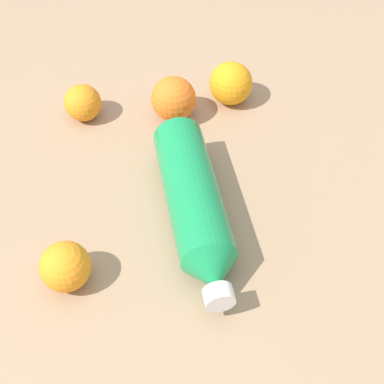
{
  "coord_description": "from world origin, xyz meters",
  "views": [
    {
      "loc": [
        -0.04,
        -0.49,
        0.64
      ],
      "look_at": [
        0.05,
        0.01,
        0.04
      ],
      "focal_mm": 49.83,
      "sensor_mm": 36.0,
      "label": 1
    }
  ],
  "objects_px": {
    "water_bottle": "(195,205)",
    "orange_3": "(83,103)",
    "orange_2": "(231,83)",
    "orange_0": "(65,266)",
    "orange_1": "(174,99)"
  },
  "relations": [
    {
      "from": "orange_3",
      "to": "orange_0",
      "type": "bearing_deg",
      "value": -96.48
    },
    {
      "from": "orange_2",
      "to": "orange_1",
      "type": "bearing_deg",
      "value": -167.04
    },
    {
      "from": "orange_1",
      "to": "orange_3",
      "type": "distance_m",
      "value": 0.16
    },
    {
      "from": "water_bottle",
      "to": "orange_3",
      "type": "height_order",
      "value": "water_bottle"
    },
    {
      "from": "orange_2",
      "to": "orange_3",
      "type": "relative_size",
      "value": 1.19
    },
    {
      "from": "orange_0",
      "to": "orange_2",
      "type": "relative_size",
      "value": 0.89
    },
    {
      "from": "water_bottle",
      "to": "orange_3",
      "type": "distance_m",
      "value": 0.31
    },
    {
      "from": "water_bottle",
      "to": "orange_0",
      "type": "xyz_separation_m",
      "value": [
        -0.19,
        -0.07,
        -0.01
      ]
    },
    {
      "from": "orange_3",
      "to": "orange_2",
      "type": "bearing_deg",
      "value": -0.21
    },
    {
      "from": "orange_1",
      "to": "orange_2",
      "type": "relative_size",
      "value": 1.01
    },
    {
      "from": "water_bottle",
      "to": "orange_2",
      "type": "relative_size",
      "value": 4.03
    },
    {
      "from": "orange_0",
      "to": "orange_1",
      "type": "distance_m",
      "value": 0.37
    },
    {
      "from": "orange_2",
      "to": "orange_3",
      "type": "height_order",
      "value": "orange_2"
    },
    {
      "from": "water_bottle",
      "to": "orange_2",
      "type": "height_order",
      "value": "water_bottle"
    },
    {
      "from": "orange_0",
      "to": "orange_2",
      "type": "height_order",
      "value": "orange_2"
    }
  ]
}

